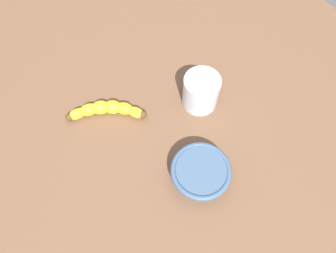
{
  "coord_description": "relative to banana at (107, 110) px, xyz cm",
  "views": [
    {
      "loc": [
        -33.46,
        23.19,
        66.64
      ],
      "look_at": [
        -7.7,
        4.44,
        5.0
      ],
      "focal_mm": 32.23,
      "sensor_mm": 36.0,
      "label": 1
    }
  ],
  "objects": [
    {
      "name": "smoothie_glass",
      "position": [
        -10.52,
        -20.07,
        2.6
      ],
      "size": [
        8.54,
        8.54,
        8.74
      ],
      "color": "silver",
      "rests_on": "wooden_tabletop"
    },
    {
      "name": "ceramic_bowl",
      "position": [
        -25.57,
        -8.02,
        0.96
      ],
      "size": [
        12.84,
        12.84,
        4.4
      ],
      "color": "#3D5675",
      "rests_on": "wooden_tabletop"
    },
    {
      "name": "banana",
      "position": [
        0.0,
        0.0,
        0.0
      ],
      "size": [
        11.77,
        16.51,
        3.37
      ],
      "rotation": [
        0.0,
        0.0,
        0.98
      ],
      "color": "yellow",
      "rests_on": "wooden_tabletop"
    },
    {
      "name": "wooden_tabletop",
      "position": [
        -4.75,
        -13.52,
        -3.19
      ],
      "size": [
        120.0,
        120.0,
        3.0
      ],
      "primitive_type": "cube",
      "color": "brown",
      "rests_on": "ground"
    }
  ]
}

